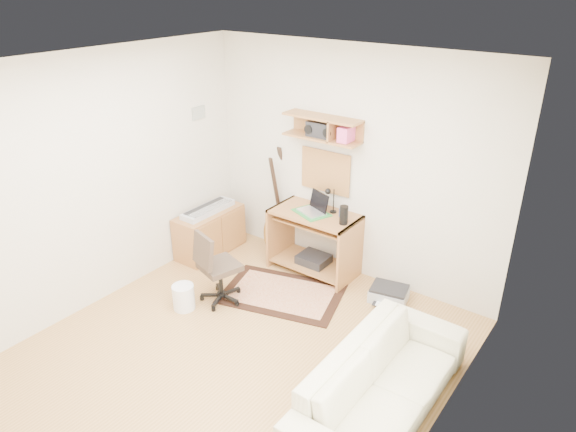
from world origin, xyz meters
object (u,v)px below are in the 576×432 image
Objects in this scene: printer at (389,293)px; sofa at (383,374)px; cabinet at (210,232)px; task_chair at (220,266)px; desk at (314,242)px.

sofa is at bearing -78.23° from printer.
sofa is (0.65, -1.47, 0.28)m from printer.
cabinet is at bearing 69.34° from sofa.
task_chair is 1.84m from printer.
printer is 0.21× the size of sofa.
desk reaches higher than cabinet.
task_chair is at bearing -40.15° from cabinet.
printer is (2.31, 0.35, -0.19)m from cabinet.
printer is (1.00, -0.04, -0.29)m from desk.
task_chair is (-0.45, -1.11, 0.05)m from desk.
desk is 1.37m from cabinet.
cabinet is at bearing 156.84° from task_chair.
sofa is (1.65, -1.50, -0.01)m from desk.
task_chair is 0.45× the size of sofa.
cabinet is 3.16m from sofa.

